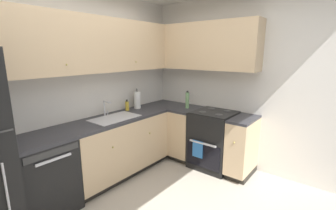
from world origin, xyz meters
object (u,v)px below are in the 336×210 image
object	(u,v)px
paper_towel_roll	(137,100)
oil_bottle	(187,100)
soap_bottle	(127,106)
oven_range	(214,139)
dishwasher	(43,177)

from	to	relation	value
paper_towel_roll	oil_bottle	world-z (taller)	paper_towel_roll
paper_towel_roll	oil_bottle	distance (m)	0.82
oil_bottle	soap_bottle	bearing A→B (deg)	137.75
soap_bottle	oil_bottle	world-z (taller)	oil_bottle
soap_bottle	oven_range	bearing A→B (deg)	-57.27
paper_towel_roll	oil_bottle	xyz separation A→B (m)	(0.52, -0.64, -0.00)
oven_range	paper_towel_roll	bearing A→B (deg)	115.34
dishwasher	paper_towel_roll	distance (m)	1.75
dishwasher	oil_bottle	bearing A→B (deg)	-12.49
dishwasher	oil_bottle	world-z (taller)	oil_bottle
dishwasher	oil_bottle	xyz separation A→B (m)	(2.16, -0.48, 0.59)
dishwasher	oil_bottle	distance (m)	2.29
dishwasher	oven_range	xyz separation A→B (m)	(2.18, -0.98, 0.02)
soap_bottle	oil_bottle	bearing A→B (deg)	-42.25
soap_bottle	paper_towel_roll	distance (m)	0.22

